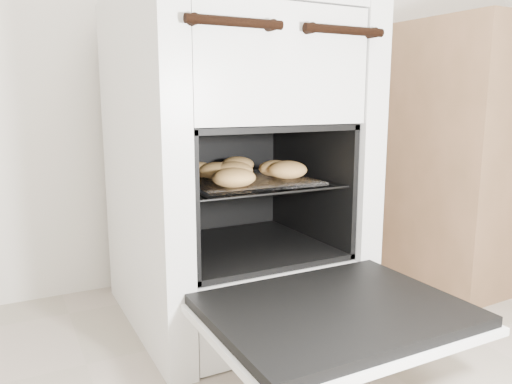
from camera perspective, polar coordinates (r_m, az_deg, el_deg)
stove at (r=1.51m, az=-2.67°, el=2.90°), size 0.63×0.70×0.96m
oven_door at (r=1.14m, az=9.00°, el=-13.57°), size 0.56×0.44×0.04m
oven_rack at (r=1.45m, az=-1.52°, el=1.21°), size 0.46×0.44×0.01m
foil_sheet at (r=1.43m, az=-1.15°, el=1.33°), size 0.35×0.31×0.01m
baked_rolls at (r=1.43m, az=-1.65°, el=2.50°), size 0.36×0.36×0.05m
counter at (r=2.21m, az=25.00°, el=4.34°), size 0.96×0.66×0.93m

